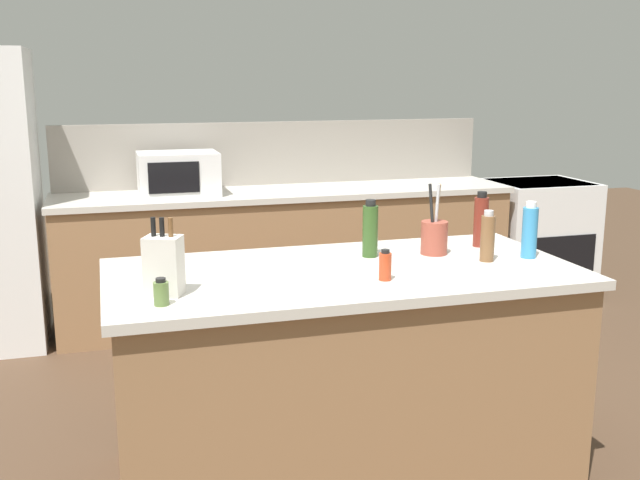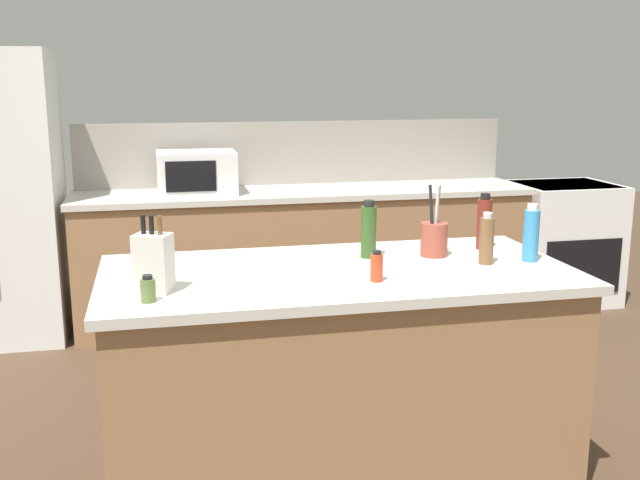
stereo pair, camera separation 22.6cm
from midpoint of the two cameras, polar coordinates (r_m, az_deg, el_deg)
The scene contains 14 objects.
ground_plane at distance 3.48m, azimuth 3.26°, elevation -17.42°, with size 14.00×14.00×0.00m, color #473323.
back_counter_run at distance 5.37m, azimuth 0.08°, elevation -1.11°, with size 3.22×0.66×0.94m.
wall_backsplash at distance 5.56m, azimuth -0.63°, elevation 6.65°, with size 3.18×0.03×0.46m, color gray.
kitchen_island at distance 3.27m, azimuth 3.36°, elevation -10.23°, with size 1.95×0.95×0.94m.
range_oven at distance 6.13m, azimuth 18.94°, elevation -0.14°, with size 0.76×0.65×0.92m.
microwave at distance 5.15m, azimuth -8.15°, elevation 5.11°, with size 0.53×0.39×0.29m.
knife_block at distance 2.81m, azimuth -10.35°, elevation -1.71°, with size 0.16×0.14×0.29m.
utensil_crock at distance 3.39m, azimuth 10.59°, elevation 0.15°, with size 0.12×0.12×0.32m.
pepper_grinder at distance 3.29m, azimuth 14.52°, elevation 0.00°, with size 0.06×0.06×0.22m.
olive_oil_bottle at distance 3.31m, azimuth 5.68°, elevation 0.70°, with size 0.07×0.07×0.26m.
vinegar_bottle at distance 3.57m, azimuth 14.19°, elevation 1.27°, with size 0.07×0.07×0.26m.
dish_soap_bottle at distance 3.39m, azimuth 17.64°, elevation 0.40°, with size 0.07×0.07×0.25m.
spice_jar_paprika at distance 2.94m, azimuth 6.54°, elevation -2.06°, with size 0.05×0.05×0.12m.
spice_jar_oregano at distance 2.71m, azimuth -10.65°, elevation -3.75°, with size 0.05×0.05×0.10m.
Camera 2 is at (-0.72, -2.93, 1.73)m, focal length 42.00 mm.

